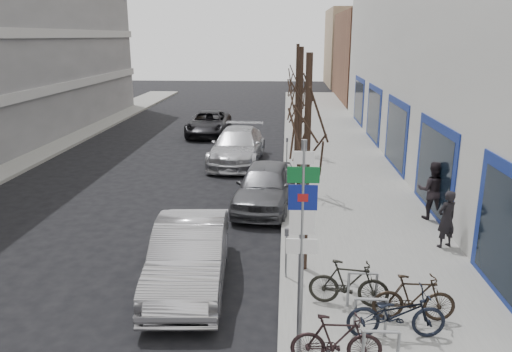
# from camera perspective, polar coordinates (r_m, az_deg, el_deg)

# --- Properties ---
(sidewalk_east) EXTENTS (5.00, 70.00, 0.15)m
(sidewalk_east) POSITION_cam_1_polar(r_m,az_deg,el_deg) (19.20, 10.53, -2.09)
(sidewalk_east) COLOR slate
(sidewalk_east) RESTS_ON ground
(brick_building_far) EXTENTS (12.00, 14.00, 8.00)m
(brick_building_far) POSITION_cam_1_polar(r_m,az_deg,el_deg) (49.40, 16.68, 12.92)
(brick_building_far) COLOR brown
(brick_building_far) RESTS_ON ground
(tan_building_far) EXTENTS (13.00, 12.00, 9.00)m
(tan_building_far) POSITION_cam_1_polar(r_m,az_deg,el_deg) (64.18, 14.16, 14.04)
(tan_building_far) COLOR #937A5B
(tan_building_far) RESTS_ON ground
(highway_sign_pole) EXTENTS (0.55, 0.10, 4.20)m
(highway_sign_pole) POSITION_cam_1_polar(r_m,az_deg,el_deg) (8.82, 5.25, -7.01)
(highway_sign_pole) COLOR gray
(highway_sign_pole) RESTS_ON ground
(bike_rack) EXTENTS (0.66, 2.26, 0.83)m
(bike_rack) POSITION_cam_1_polar(r_m,az_deg,el_deg) (10.32, 12.96, -14.98)
(bike_rack) COLOR gray
(bike_rack) RESTS_ON sidewalk_east
(tree_near) EXTENTS (1.80, 1.80, 5.50)m
(tree_near) POSITION_cam_1_polar(r_m,az_deg,el_deg) (11.79, 5.96, 7.08)
(tree_near) COLOR black
(tree_near) RESTS_ON ground
(tree_mid) EXTENTS (1.80, 1.80, 5.50)m
(tree_mid) POSITION_cam_1_polar(r_m,az_deg,el_deg) (18.24, 5.15, 10.13)
(tree_mid) COLOR black
(tree_mid) RESTS_ON ground
(tree_far) EXTENTS (1.80, 1.80, 5.50)m
(tree_far) POSITION_cam_1_polar(r_m,az_deg,el_deg) (24.72, 4.76, 11.59)
(tree_far) COLOR black
(tree_far) RESTS_ON ground
(meter_front) EXTENTS (0.10, 0.08, 1.27)m
(meter_front) POSITION_cam_1_polar(r_m,az_deg,el_deg) (12.19, 3.49, -8.22)
(meter_front) COLOR gray
(meter_front) RESTS_ON sidewalk_east
(meter_mid) EXTENTS (0.10, 0.08, 1.27)m
(meter_mid) POSITION_cam_1_polar(r_m,az_deg,el_deg) (17.37, 3.54, -0.85)
(meter_mid) COLOR gray
(meter_mid) RESTS_ON sidewalk_east
(meter_back) EXTENTS (0.10, 0.08, 1.27)m
(meter_back) POSITION_cam_1_polar(r_m,az_deg,el_deg) (22.69, 3.56, 3.11)
(meter_back) COLOR gray
(meter_back) RESTS_ON sidewalk_east
(bike_near_right) EXTENTS (1.66, 0.51, 1.01)m
(bike_near_right) POSITION_cam_1_polar(r_m,az_deg,el_deg) (9.44, 9.19, -17.98)
(bike_near_right) COLOR black
(bike_near_right) RESTS_ON sidewalk_east
(bike_mid_curb) EXTENTS (1.97, 0.70, 1.18)m
(bike_mid_curb) POSITION_cam_1_polar(r_m,az_deg,el_deg) (10.37, 15.76, -14.49)
(bike_mid_curb) COLOR black
(bike_mid_curb) RESTS_ON sidewalk_east
(bike_mid_inner) EXTENTS (1.81, 0.77, 1.07)m
(bike_mid_inner) POSITION_cam_1_polar(r_m,az_deg,el_deg) (11.26, 10.55, -11.91)
(bike_mid_inner) COLOR black
(bike_mid_inner) RESTS_ON sidewalk_east
(bike_far_inner) EXTENTS (1.72, 0.51, 1.04)m
(bike_far_inner) POSITION_cam_1_polar(r_m,az_deg,el_deg) (11.04, 17.61, -13.10)
(bike_far_inner) COLOR black
(bike_far_inner) RESTS_ON sidewalk_east
(parked_car_front) EXTENTS (2.01, 4.90, 1.58)m
(parked_car_front) POSITION_cam_1_polar(r_m,az_deg,el_deg) (12.21, -7.61, -8.94)
(parked_car_front) COLOR #A6A5AA
(parked_car_front) RESTS_ON ground
(parked_car_mid) EXTENTS (2.38, 4.80, 1.57)m
(parked_car_mid) POSITION_cam_1_polar(r_m,az_deg,el_deg) (17.54, 1.08, -1.10)
(parked_car_mid) COLOR #54555A
(parked_car_mid) RESTS_ON ground
(parked_car_back) EXTENTS (2.56, 5.71, 1.63)m
(parked_car_back) POSITION_cam_1_polar(r_m,az_deg,el_deg) (23.71, -2.14, 3.42)
(parked_car_back) COLOR #B0B0B5
(parked_car_back) RESTS_ON ground
(lane_car) EXTENTS (2.39, 5.13, 1.42)m
(lane_car) POSITION_cam_1_polar(r_m,az_deg,el_deg) (30.77, -5.43, 6.01)
(lane_car) COLOR black
(lane_car) RESTS_ON ground
(pedestrian_near) EXTENTS (0.71, 0.62, 1.65)m
(pedestrian_near) POSITION_cam_1_polar(r_m,az_deg,el_deg) (14.81, 20.94, -4.62)
(pedestrian_near) COLOR black
(pedestrian_near) RESTS_ON sidewalk_east
(pedestrian_far) EXTENTS (0.79, 0.62, 1.92)m
(pedestrian_far) POSITION_cam_1_polar(r_m,az_deg,el_deg) (16.91, 19.50, -1.52)
(pedestrian_far) COLOR black
(pedestrian_far) RESTS_ON sidewalk_east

